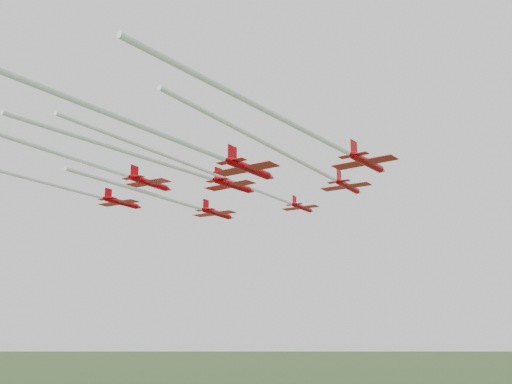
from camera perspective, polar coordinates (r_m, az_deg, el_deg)
The scene contains 8 objects.
jet_lead at distance 103.34m, azimuth -0.49°, elevation 0.40°, with size 7.82×68.47×2.34m.
jet_row2_left at distance 105.22m, azimuth -6.67°, elevation -1.32°, with size 8.75×43.34×2.61m.
jet_row2_right at distance 89.11m, azimuth 5.80°, elevation 2.34°, with size 8.70×55.18×2.60m.
jet_row3_left at distance 106.02m, azimuth -17.74°, elevation 0.18°, with size 8.70×51.42×2.59m.
jet_row3_mid at distance 91.61m, azimuth -6.35°, elevation 1.95°, with size 9.48×48.89×2.81m.
jet_row3_right at distance 77.15m, azimuth 7.15°, elevation 4.98°, with size 9.85×54.10×2.92m.
jet_row4_left at distance 89.83m, azimuth -15.05°, elevation 2.34°, with size 8.90×48.55×2.65m.
jet_row4_right at distance 70.50m, azimuth -7.86°, elevation 5.14°, with size 9.83×62.99×2.94m.
Camera 1 is at (58.79, -78.08, 35.71)m, focal length 40.00 mm.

